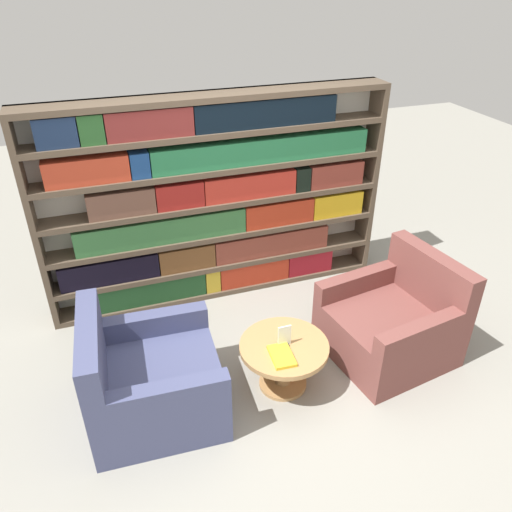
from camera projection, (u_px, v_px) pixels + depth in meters
name	position (u px, v px, depth m)	size (l,w,h in m)	color
ground_plane	(273.00, 392.00, 3.83)	(14.00, 14.00, 0.00)	gray
bookshelf	(215.00, 202.00, 4.55)	(3.16, 0.30, 1.92)	silver
armchair_left	(149.00, 381.00, 3.54)	(0.95, 0.92, 0.85)	#42476B
armchair_right	(393.00, 323.00, 4.10)	(1.03, 1.01, 0.85)	brown
coffee_table	(284.00, 356.00, 3.75)	(0.67, 0.67, 0.40)	#AD7F4C
table_sign	(284.00, 337.00, 3.66)	(0.10, 0.06, 0.17)	black
stray_book	(282.00, 356.00, 3.57)	(0.17, 0.26, 0.02)	gold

